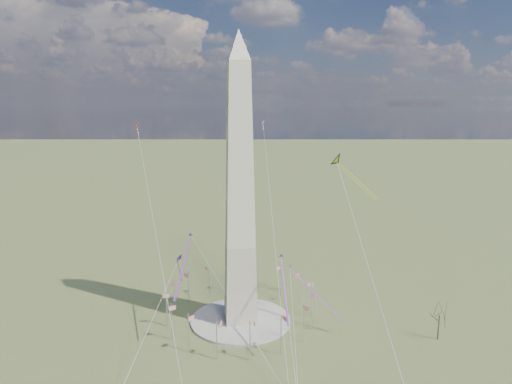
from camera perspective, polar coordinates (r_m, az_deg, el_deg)
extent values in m
plane|color=#565F2F|center=(171.15, -1.93, -15.80)|extent=(2000.00, 2000.00, 0.00)
cylinder|color=#B0ACA1|center=(170.97, -1.93, -15.69)|extent=(36.00, 36.00, 0.80)
pyramid|color=beige|center=(153.94, -2.17, 17.95)|extent=(9.90, 9.90, 10.00)
cylinder|color=silver|center=(172.81, 6.89, -13.22)|extent=(0.36, 0.36, 13.00)
cube|color=red|center=(171.87, 6.82, -11.43)|extent=(2.40, 0.08, 1.50)
cylinder|color=silver|center=(181.17, 5.44, -12.01)|extent=(0.36, 0.36, 13.00)
cube|color=red|center=(180.14, 5.22, -10.32)|extent=(2.25, 0.99, 1.50)
cylinder|color=silver|center=(187.62, 3.11, -11.15)|extent=(0.36, 0.36, 13.00)
cube|color=red|center=(186.36, 2.79, -9.55)|extent=(1.75, 1.75, 1.50)
cylinder|color=silver|center=(191.40, 0.26, -10.67)|extent=(0.36, 0.36, 13.00)
cube|color=red|center=(189.81, -0.13, -9.15)|extent=(0.99, 2.25, 1.50)
cylinder|color=silver|center=(192.12, -2.82, -10.60)|extent=(0.36, 0.36, 13.00)
cube|color=red|center=(190.12, -3.23, -9.13)|extent=(0.08, 2.40, 1.50)
cylinder|color=silver|center=(189.68, -5.81, -10.93)|extent=(0.36, 0.36, 13.00)
cube|color=red|center=(187.27, -6.21, -9.50)|extent=(0.99, 2.25, 1.50)
cylinder|color=silver|center=(184.36, -8.40, -11.66)|extent=(0.36, 0.36, 13.00)
cube|color=red|center=(181.55, -8.74, -10.24)|extent=(1.75, 1.75, 1.50)
cylinder|color=silver|center=(176.75, -10.28, -12.75)|extent=(0.36, 0.36, 13.00)
cube|color=red|center=(173.61, -10.52, -11.31)|extent=(2.25, 0.99, 1.50)
cylinder|color=silver|center=(167.79, -11.08, -14.12)|extent=(0.36, 0.36, 13.00)
cube|color=red|center=(164.44, -11.17, -12.64)|extent=(2.40, 0.08, 1.50)
cylinder|color=silver|center=(158.73, -10.51, -15.63)|extent=(0.36, 0.36, 13.00)
cube|color=red|center=(155.33, -10.41, -14.08)|extent=(2.25, 0.99, 1.50)
cylinder|color=silver|center=(151.06, -8.40, -17.02)|extent=(0.36, 0.36, 13.00)
cube|color=red|center=(147.82, -8.09, -15.36)|extent=(1.75, 1.75, 1.50)
cylinder|color=silver|center=(146.23, -4.92, -17.94)|extent=(0.36, 0.36, 13.00)
cube|color=red|center=(143.36, -4.45, -16.16)|extent=(0.99, 2.25, 1.50)
cylinder|color=silver|center=(145.29, -0.75, -18.10)|extent=(0.36, 0.36, 13.00)
cube|color=red|center=(142.95, -0.22, -16.21)|extent=(0.08, 2.40, 1.50)
cylinder|color=silver|center=(148.45, 3.14, -17.44)|extent=(0.36, 0.36, 13.00)
cube|color=red|center=(146.66, 3.60, -15.49)|extent=(0.99, 2.25, 1.50)
cylinder|color=silver|center=(155.01, 5.89, -16.18)|extent=(0.36, 0.36, 13.00)
cube|color=red|center=(153.68, 6.19, -14.24)|extent=(1.75, 1.75, 1.50)
cylinder|color=silver|center=(163.63, 7.13, -14.67)|extent=(0.36, 0.36, 13.00)
cube|color=red|center=(162.60, 7.24, -12.79)|extent=(2.25, 0.99, 1.50)
cylinder|color=#463C2A|center=(168.59, 21.85, -15.44)|extent=(0.43, 0.43, 8.67)
cube|color=orange|center=(176.17, 12.69, 1.38)|extent=(11.39, 13.11, 11.87)
cube|color=orange|center=(174.29, 12.35, 1.29)|extent=(11.39, 13.11, 11.87)
cube|color=#4A1D82|center=(168.01, -9.59, -8.20)|extent=(2.01, 3.32, 2.77)
cube|color=red|center=(169.55, -9.54, -9.67)|extent=(1.58, 3.35, 9.58)
cube|color=red|center=(147.16, 3.59, -12.23)|extent=(2.59, 20.99, 13.17)
cube|color=red|center=(154.56, -9.15, -9.35)|extent=(5.86, 21.47, 13.76)
cube|color=red|center=(164.12, 7.59, -12.62)|extent=(15.15, 15.99, 13.42)
cube|color=red|center=(192.17, -14.70, 8.15)|extent=(1.01, 1.70, 1.47)
cube|color=red|center=(192.25, -14.68, 7.67)|extent=(0.64, 1.28, 3.37)
cube|color=white|center=(196.52, 0.87, 8.71)|extent=(1.04, 1.72, 1.51)
cube|color=white|center=(196.59, 0.87, 8.23)|extent=(0.63, 1.31, 3.45)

